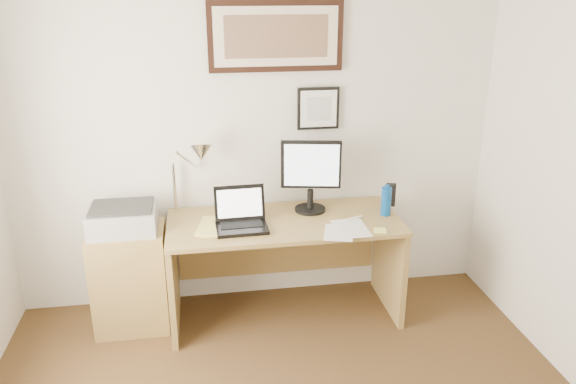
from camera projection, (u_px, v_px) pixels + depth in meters
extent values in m
cube|color=white|center=(255.00, 137.00, 4.01)|extent=(3.50, 0.02, 2.50)
cube|color=olive|center=(131.00, 278.00, 3.89)|extent=(0.50, 0.40, 0.73)
cylinder|color=#0B4692|center=(386.00, 201.00, 3.93)|extent=(0.07, 0.07, 0.20)
cylinder|color=#0B4692|center=(387.00, 186.00, 3.89)|extent=(0.04, 0.04, 0.02)
cube|color=black|center=(391.00, 195.00, 4.11)|extent=(0.09, 0.08, 0.16)
cube|color=white|center=(339.00, 233.00, 3.68)|extent=(0.25, 0.30, 0.00)
cube|color=white|center=(351.00, 228.00, 3.74)|extent=(0.22, 0.31, 0.00)
cube|color=#F1F674|center=(380.00, 231.00, 3.69)|extent=(0.10, 0.10, 0.01)
cylinder|color=white|center=(354.00, 218.00, 3.88)|extent=(0.14, 0.06, 0.02)
imported|color=#E1D36A|center=(199.00, 226.00, 3.74)|extent=(0.28, 0.35, 0.02)
cube|color=olive|center=(284.00, 222.00, 3.87)|extent=(1.60, 0.70, 0.03)
cube|color=olive|center=(173.00, 279.00, 3.89)|extent=(0.04, 0.65, 0.72)
cube|color=olive|center=(389.00, 262.00, 4.12)|extent=(0.04, 0.65, 0.72)
cube|color=olive|center=(278.00, 240.00, 4.28)|extent=(1.50, 0.03, 0.55)
cube|color=black|center=(242.00, 228.00, 3.72)|extent=(0.35, 0.25, 0.02)
cube|color=black|center=(241.00, 224.00, 3.74)|extent=(0.28, 0.14, 0.00)
cube|color=black|center=(240.00, 203.00, 3.80)|extent=(0.34, 0.08, 0.23)
cube|color=white|center=(240.00, 203.00, 3.79)|extent=(0.30, 0.06, 0.18)
cylinder|color=black|center=(310.00, 209.00, 4.03)|extent=(0.22, 0.22, 0.02)
cylinder|color=black|center=(310.00, 199.00, 4.00)|extent=(0.04, 0.04, 0.14)
cube|color=black|center=(311.00, 165.00, 3.90)|extent=(0.42, 0.11, 0.34)
cube|color=white|center=(312.00, 165.00, 3.89)|extent=(0.37, 0.08, 0.30)
cube|color=#9F9FA1|center=(123.00, 220.00, 3.73)|extent=(0.44, 0.34, 0.16)
cube|color=#2C2C2C|center=(122.00, 207.00, 3.70)|extent=(0.40, 0.30, 0.02)
cylinder|color=silver|center=(175.00, 188.00, 3.96)|extent=(0.02, 0.02, 0.36)
cylinder|color=silver|center=(187.00, 160.00, 3.84)|extent=(0.15, 0.23, 0.19)
cone|color=silver|center=(201.00, 153.00, 3.78)|extent=(0.16, 0.18, 0.15)
cube|color=black|center=(276.00, 36.00, 3.77)|extent=(0.92, 0.03, 0.47)
cube|color=beige|center=(276.00, 37.00, 3.75)|extent=(0.84, 0.01, 0.39)
cube|color=brown|center=(276.00, 37.00, 3.75)|extent=(0.70, 0.00, 0.28)
cube|color=black|center=(318.00, 108.00, 3.99)|extent=(0.30, 0.02, 0.30)
cube|color=white|center=(319.00, 109.00, 3.97)|extent=(0.26, 0.00, 0.26)
cube|color=#B4B9BE|center=(319.00, 109.00, 3.97)|extent=(0.17, 0.00, 0.17)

